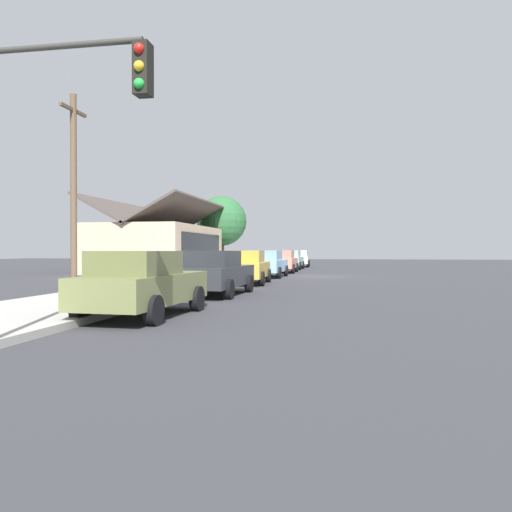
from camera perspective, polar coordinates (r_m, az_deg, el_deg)
The scene contains 14 objects.
ground_plane at distance 31.79m, azimuth 6.60°, elevation -2.25°, with size 120.00×120.00×0.00m, color #38383D.
sidewalk_curb at distance 32.64m, azimuth -3.27°, elevation -2.03°, with size 60.00×4.20×0.16m, color #B2AFA8.
car_olive at distance 12.63m, azimuth -12.49°, elevation -2.98°, with size 4.45×2.10×1.59m.
car_charcoal at distance 18.32m, azimuth -4.66°, elevation -1.83°, with size 4.77×2.15×1.59m.
car_mustard at distance 24.33m, azimuth -1.06°, elevation -1.22°, with size 4.58×2.15×1.59m.
car_skyblue at distance 30.40m, azimuth 1.30°, elevation -0.84°, with size 4.57×2.04×1.59m.
car_coral at distance 36.62m, azimuth 2.94°, elevation -0.59°, with size 4.61×2.04×1.59m.
car_seafoam at distance 43.11m, azimuth 3.84°, elevation -0.40°, with size 4.40×2.04×1.59m.
car_ivory at distance 49.33m, azimuth 4.76°, elevation -0.26°, with size 4.92×2.23×1.59m.
storefront_building at distance 38.77m, azimuth -10.91°, elevation 0.99°, with size 12.26×7.23×5.36m.
shade_tree at distance 45.54m, azimuth -3.83°, elevation 3.88°, with size 4.40×4.40×6.38m.
traffic_light_main at distance 8.91m, azimuth -21.84°, elevation 12.80°, with size 0.37×2.79×5.20m.
utility_pole_wooden at distance 20.77m, azimuth -19.57°, elevation 7.03°, with size 1.80×0.24×7.50m.
fire_hydrant_red at distance 24.81m, azimuth -4.33°, elevation -1.91°, with size 0.22×0.22×0.71m.
Camera 1 is at (-31.68, -2.09, 1.61)m, focal length 36.08 mm.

